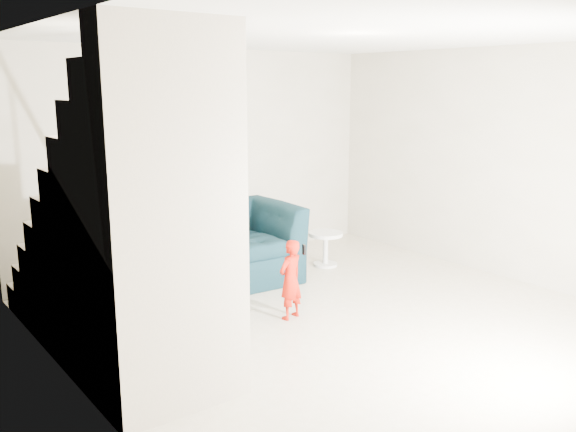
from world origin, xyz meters
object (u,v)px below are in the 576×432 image
object	(u,v)px
side_table	(326,243)
armchair	(234,243)
toddler	(290,279)
staircase	(125,252)

from	to	relation	value
side_table	armchair	bearing A→B (deg)	169.56
toddler	staircase	world-z (taller)	staircase
side_table	toddler	bearing A→B (deg)	-141.62
staircase	toddler	bearing A→B (deg)	-1.44
armchair	side_table	bearing A→B (deg)	-5.60
staircase	armchair	bearing A→B (deg)	35.43
side_table	staircase	size ratio (longest dim) A/B	0.12
armchair	side_table	size ratio (longest dim) A/B	3.12
armchair	staircase	xyz separation A→B (m)	(-1.87, -1.33, 0.51)
side_table	staircase	bearing A→B (deg)	-160.37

